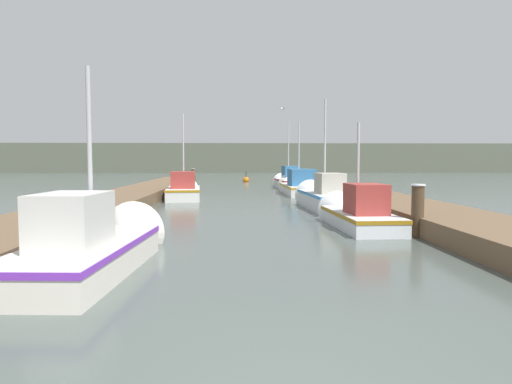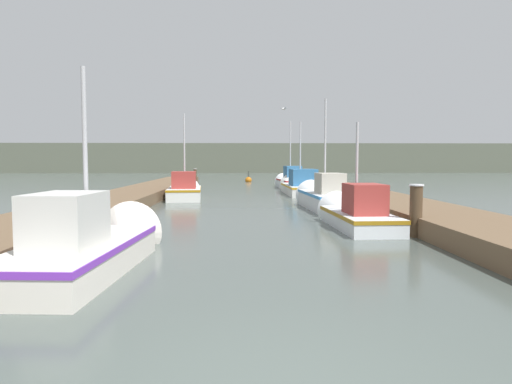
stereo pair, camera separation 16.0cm
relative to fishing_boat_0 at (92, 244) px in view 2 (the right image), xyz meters
The scene contains 15 objects.
dock_left 11.58m from the fishing_boat_0, 101.85° to the left, with size 2.58×40.00×0.49m.
dock_right 14.03m from the fishing_boat_0, 53.87° to the left, with size 2.58×40.00×0.49m.
distant_shore_ridge 67.93m from the fishing_boat_0, 87.51° to the left, with size 120.00×16.00×4.44m.
fishing_boat_0 is the anchor object (origin of this frame).
fishing_boat_1 7.72m from the fishing_boat_0, 39.64° to the left, with size 1.56×4.48×3.40m.
fishing_boat_2 11.65m from the fishing_boat_0, 59.31° to the left, with size 1.72×5.21×4.68m.
fishing_boat_3 14.59m from the fishing_boat_0, 90.63° to the left, with size 1.88×4.58×4.61m.
fishing_boat_4 19.06m from the fishing_boat_0, 71.75° to the left, with size 1.83×6.56×4.60m.
fishing_boat_5 23.55m from the fishing_boat_0, 75.43° to the left, with size 1.69×5.61×4.85m.
mooring_piling_0 7.60m from the fishing_boat_0, 23.11° to the left, with size 0.35×0.35×1.31m.
mooring_piling_1 2.64m from the fishing_boat_0, 112.70° to the left, with size 0.35×0.35×1.01m.
mooring_piling_2 27.60m from the fishing_boat_0, 92.02° to the left, with size 0.28×0.28×1.25m.
mooring_piling_3 18.65m from the fishing_boat_0, 92.91° to the left, with size 0.32×0.32×0.97m.
channel_buoy 32.12m from the fishing_boat_0, 84.19° to the left, with size 0.57×0.57×1.07m.
seagull_lead 18.92m from the fishing_boat_0, 74.11° to the left, with size 0.39×0.53×0.12m.
Camera 2 is at (-0.27, -3.45, 1.91)m, focal length 32.00 mm.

